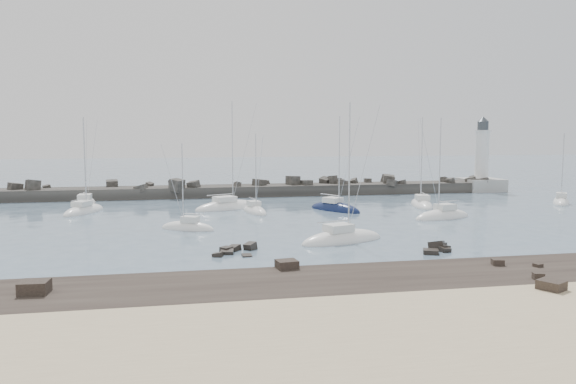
% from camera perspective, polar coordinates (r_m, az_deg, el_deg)
% --- Properties ---
extents(ground, '(400.00, 400.00, 0.00)m').
position_cam_1_polar(ground, '(59.86, -2.28, -4.33)').
color(ground, slate).
rests_on(ground, ground).
extents(sand_strip, '(140.00, 14.00, 1.00)m').
position_cam_1_polar(sand_strip, '(29.70, 7.64, -15.13)').
color(sand_strip, '#CDB88E').
rests_on(sand_strip, ground).
extents(rock_shelf, '(140.00, 12.16, 1.92)m').
position_cam_1_polar(rock_shelf, '(38.77, 2.50, -10.00)').
color(rock_shelf, black).
rests_on(rock_shelf, ground).
extents(rock_cluster_near, '(4.48, 4.01, 1.31)m').
position_cam_1_polar(rock_cluster_near, '(51.22, -5.42, -6.05)').
color(rock_cluster_near, black).
rests_on(rock_cluster_near, ground).
extents(rock_cluster_far, '(3.31, 3.69, 1.55)m').
position_cam_1_polar(rock_cluster_far, '(53.35, 14.89, -5.68)').
color(rock_cluster_far, black).
rests_on(rock_cluster_far, ground).
extents(breakwater, '(115.00, 7.81, 4.94)m').
position_cam_1_polar(breakwater, '(96.76, -10.09, -0.31)').
color(breakwater, '#2D2B28').
rests_on(breakwater, ground).
extents(lighthouse, '(7.00, 7.00, 14.60)m').
position_cam_1_polar(lighthouse, '(111.60, 19.04, 1.71)').
color(lighthouse, '#A1A09B').
rests_on(lighthouse, ground).
extents(sailboat_1, '(2.77, 8.85, 14.06)m').
position_cam_1_polar(sailboat_1, '(88.72, -19.89, -1.24)').
color(sailboat_1, white).
rests_on(sailboat_1, ground).
extents(sailboat_3, '(5.97, 9.22, 13.95)m').
position_cam_1_polar(sailboat_3, '(81.09, -20.03, -1.89)').
color(sailboat_3, white).
rests_on(sailboat_3, ground).
extents(sailboat_4, '(10.88, 7.58, 16.48)m').
position_cam_1_polar(sailboat_4, '(80.57, -6.13, -1.61)').
color(sailboat_4, white).
rests_on(sailboat_4, ground).
extents(sailboat_5, '(6.65, 4.92, 10.51)m').
position_cam_1_polar(sailboat_5, '(63.77, -10.15, -3.66)').
color(sailboat_5, white).
rests_on(sailboat_5, ground).
extents(sailboat_6, '(3.65, 7.55, 11.60)m').
position_cam_1_polar(sailboat_6, '(76.52, -3.41, -1.99)').
color(sailboat_6, white).
rests_on(sailboat_6, ground).
extents(sailboat_7, '(9.84, 5.87, 14.89)m').
position_cam_1_polar(sailboat_7, '(56.08, 5.52, -4.90)').
color(sailboat_7, white).
rests_on(sailboat_7, ground).
extents(sailboat_8, '(6.93, 9.09, 14.20)m').
position_cam_1_polar(sailboat_8, '(78.82, 4.79, -1.76)').
color(sailboat_8, '#0E193E').
rests_on(sailboat_8, ground).
extents(sailboat_9, '(9.01, 5.16, 13.77)m').
position_cam_1_polar(sailboat_9, '(73.82, 15.43, -2.47)').
color(sailboat_9, white).
rests_on(sailboat_9, ground).
extents(sailboat_10, '(4.76, 9.36, 14.21)m').
position_cam_1_polar(sailboat_10, '(85.29, 13.42, -1.32)').
color(sailboat_10, white).
rests_on(sailboat_10, ground).
extents(sailboat_12, '(6.09, 7.25, 11.82)m').
position_cam_1_polar(sailboat_12, '(95.86, 25.99, -0.97)').
color(sailboat_12, white).
rests_on(sailboat_12, ground).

